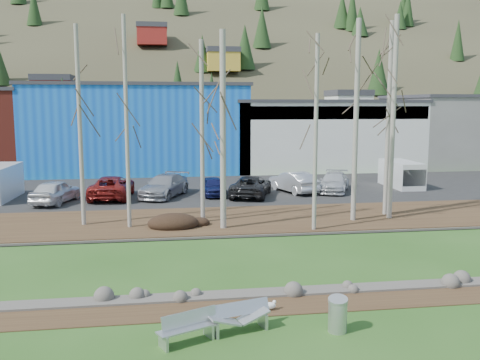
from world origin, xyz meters
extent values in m
plane|color=#244B16|center=(0.00, 0.00, 0.00)|extent=(200.00, 200.00, 0.00)
cube|color=#382616|center=(0.00, 2.10, 0.01)|extent=(80.00, 1.80, 0.03)
cube|color=#382616|center=(0.00, 14.50, 0.07)|extent=(80.00, 7.00, 0.15)
cube|color=black|center=(0.00, 25.00, 0.07)|extent=(80.00, 14.00, 0.14)
cube|color=blue|center=(-6.00, 39.00, 4.00)|extent=(20.00, 12.00, 8.00)
cube|color=#333338|center=(-6.00, 39.00, 8.15)|extent=(20.40, 12.24, 0.30)
cube|color=silver|center=(12.00, 39.00, 3.25)|extent=(18.00, 12.00, 6.50)
cube|color=#333338|center=(12.00, 39.00, 6.65)|extent=(18.36, 12.24, 0.30)
cube|color=navy|center=(12.00, 33.10, 5.60)|extent=(17.64, 0.20, 1.20)
cube|color=slate|center=(28.00, 39.00, 3.50)|extent=(14.00, 12.00, 7.00)
cube|color=#333338|center=(28.00, 39.00, 7.15)|extent=(14.28, 12.24, 0.30)
cube|color=#B7B9BC|center=(-4.03, -0.51, 0.20)|extent=(0.28, 0.49, 0.40)
cube|color=#B7B9BC|center=(-2.78, 0.06, 0.20)|extent=(0.28, 0.49, 0.40)
cube|color=#B7B9BC|center=(-3.32, -0.04, 0.64)|extent=(1.54, 0.78, 0.37)
cube|color=#B7B9BC|center=(-3.40, -0.22, 0.41)|extent=(1.69, 1.10, 0.05)
cube|color=#B7B9BC|center=(-2.62, 0.09, 0.22)|extent=(0.23, 0.55, 0.44)
cube|color=#B7B9BC|center=(-1.17, 0.50, 0.22)|extent=(0.23, 0.55, 0.44)
cube|color=#B7B9BC|center=(-1.83, 0.51, 0.60)|extent=(1.79, 0.68, 0.39)
cube|color=#A7A9AC|center=(-2.33, 0.17, 0.40)|extent=(0.98, 0.72, 0.33)
cube|color=#A7A9AC|center=(-1.46, 0.42, 0.40)|extent=(0.98, 0.72, 0.33)
cylinder|color=#B7B9BC|center=(0.88, -0.13, 0.46)|extent=(0.69, 0.69, 0.92)
cylinder|color=gold|center=(-0.75, 1.63, 0.05)|extent=(0.01, 0.01, 0.11)
cylinder|color=gold|center=(-0.75, 1.69, 0.05)|extent=(0.01, 0.01, 0.11)
ellipsoid|color=white|center=(-0.72, 1.66, 0.17)|extent=(0.38, 0.21, 0.21)
cube|color=gray|center=(-0.72, 1.66, 0.22)|extent=(0.26, 0.16, 0.02)
sphere|color=white|center=(-0.56, 1.70, 0.27)|extent=(0.12, 0.12, 0.12)
cone|color=gold|center=(-0.49, 1.71, 0.27)|extent=(0.07, 0.05, 0.03)
ellipsoid|color=black|center=(-3.43, 13.05, 0.41)|extent=(2.63, 1.86, 0.52)
cylinder|color=#A49E93|center=(-8.05, 14.31, 5.26)|extent=(0.22, 0.22, 10.22)
cylinder|color=#A49E93|center=(-5.65, 13.41, 5.45)|extent=(0.20, 0.20, 10.60)
cylinder|color=#A49E93|center=(-0.90, 12.48, 5.08)|extent=(0.30, 0.30, 9.85)
cylinder|color=#A49E93|center=(-1.82, 14.04, 4.92)|extent=(0.23, 0.23, 9.54)
cylinder|color=#A49E93|center=(3.58, 11.49, 4.96)|extent=(0.21, 0.21, 9.62)
cylinder|color=#A49E93|center=(8.49, 13.51, 5.63)|extent=(0.27, 0.27, 10.95)
cylinder|color=#A49E93|center=(6.32, 13.30, 5.48)|extent=(0.27, 0.27, 10.66)
cylinder|color=#A49E93|center=(8.69, 14.51, 5.54)|extent=(0.28, 0.28, 10.78)
imported|color=silver|center=(-10.67, 20.89, 0.89)|extent=(2.92, 4.72, 1.50)
imported|color=maroon|center=(-7.27, 22.24, 0.89)|extent=(2.92, 5.59, 1.50)
imported|color=#97989E|center=(-3.78, 22.26, 0.89)|extent=(3.97, 5.55, 1.49)
imported|color=#171B51|center=(-0.43, 22.25, 0.77)|extent=(1.65, 3.78, 1.27)
imported|color=silver|center=(5.35, 22.78, 0.88)|extent=(2.93, 4.79, 1.49)
imported|color=#232325|center=(2.07, 21.53, 0.85)|extent=(3.84, 5.58, 1.42)
imported|color=silver|center=(8.33, 22.62, 0.82)|extent=(3.68, 5.09, 1.37)
cube|color=white|center=(14.11, 24.03, 1.12)|extent=(1.91, 4.49, 1.95)
cube|color=black|center=(14.09, 22.26, 1.12)|extent=(1.78, 0.95, 1.21)
camera|label=1|loc=(-4.00, -14.00, 6.44)|focal=40.00mm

